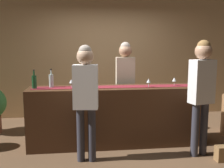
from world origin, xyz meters
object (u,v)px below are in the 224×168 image
(wine_glass_far_end, at_px, (174,80))
(customer_sipping, at_px, (202,85))
(wine_bottle_clear, at_px, (51,80))
(customer_browsing, at_px, (86,91))
(bartender, at_px, (125,77))
(wine_bottle_green, at_px, (34,82))
(wine_glass_mid_counter, at_px, (71,81))
(wine_glass_near_customer, at_px, (149,81))

(wine_glass_far_end, distance_m, customer_sipping, 0.64)
(wine_bottle_clear, height_order, customer_browsing, customer_browsing)
(wine_bottle_clear, distance_m, bartender, 1.39)
(wine_bottle_clear, relative_size, bartender, 0.18)
(wine_glass_far_end, relative_size, bartender, 0.08)
(wine_bottle_clear, relative_size, customer_sipping, 0.18)
(wine_bottle_green, height_order, wine_glass_far_end, wine_bottle_green)
(customer_sipping, bearing_deg, bartender, 114.11)
(wine_glass_mid_counter, height_order, customer_browsing, customer_browsing)
(wine_bottle_clear, relative_size, wine_glass_mid_counter, 2.10)
(wine_glass_near_customer, relative_size, bartender, 0.08)
(wine_bottle_green, height_order, bartender, bartender)
(wine_bottle_green, distance_m, customer_sipping, 2.54)
(bartender, distance_m, customer_browsing, 1.41)
(wine_bottle_green, relative_size, bartender, 0.18)
(wine_bottle_clear, height_order, wine_bottle_green, same)
(wine_bottle_green, bearing_deg, wine_glass_near_customer, -2.52)
(wine_bottle_green, relative_size, customer_sipping, 0.18)
(bartender, bearing_deg, customer_browsing, 59.03)
(wine_bottle_green, bearing_deg, wine_bottle_clear, 23.80)
(bartender, xyz_separation_m, customer_sipping, (0.93, -1.19, 0.01))
(wine_glass_far_end, xyz_separation_m, customer_browsing, (-1.50, -0.61, -0.06))
(wine_glass_far_end, distance_m, bartender, 0.94)
(wine_bottle_clear, height_order, customer_sipping, customer_sipping)
(wine_glass_mid_counter, bearing_deg, customer_browsing, -70.00)
(wine_glass_near_customer, bearing_deg, wine_glass_far_end, 13.17)
(wine_bottle_clear, xyz_separation_m, customer_sipping, (2.23, -0.69, -0.01))
(wine_glass_near_customer, relative_size, customer_browsing, 0.09)
(wine_bottle_green, distance_m, wine_glass_far_end, 2.29)
(wine_bottle_clear, bearing_deg, wine_glass_mid_counter, -17.20)
(customer_sipping, relative_size, customer_browsing, 1.04)
(wine_glass_far_end, bearing_deg, wine_bottle_green, -179.23)
(wine_bottle_green, height_order, wine_glass_near_customer, wine_bottle_green)
(wine_glass_near_customer, distance_m, bartender, 0.74)
(wine_bottle_clear, xyz_separation_m, wine_bottle_green, (-0.25, -0.11, 0.00))
(wine_bottle_clear, bearing_deg, wine_glass_far_end, -2.22)
(wine_bottle_green, relative_size, wine_glass_mid_counter, 2.10)
(wine_bottle_clear, height_order, bartender, bartender)
(wine_glass_near_customer, bearing_deg, customer_sipping, -37.23)
(wine_glass_mid_counter, relative_size, customer_sipping, 0.08)
(wine_bottle_green, distance_m, bartender, 1.66)
(wine_glass_mid_counter, xyz_separation_m, bartender, (0.97, 0.60, -0.02))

